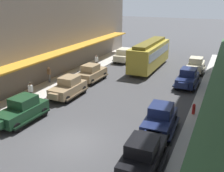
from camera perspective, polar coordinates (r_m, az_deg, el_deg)
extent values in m
plane|color=#424244|center=(16.74, -8.75, -12.08)|extent=(200.00, 200.00, 0.00)
cube|color=#335933|center=(13.09, 22.10, -7.83)|extent=(1.80, 54.00, 0.16)
cube|color=#997F5B|center=(23.51, -9.67, -0.66)|extent=(1.72, 3.91, 0.80)
cube|color=#997F5B|center=(23.46, -9.43, 1.25)|extent=(1.45, 1.71, 0.70)
cube|color=#8C9EA8|center=(23.46, -9.43, 1.25)|extent=(1.38, 1.67, 0.42)
cube|color=#997F5B|center=(21.90, -12.79, -2.25)|extent=(0.94, 0.37, 0.52)
cube|color=#4C3F2D|center=(23.12, -7.67, -1.74)|extent=(0.26, 3.51, 0.12)
cube|color=#4C3F2D|center=(24.15, -11.49, -1.04)|extent=(0.26, 3.51, 0.12)
cylinder|color=black|center=(22.18, -9.85, -3.02)|extent=(0.22, 0.68, 0.68)
cylinder|color=black|center=(23.09, -13.17, -2.34)|extent=(0.22, 0.68, 0.68)
cylinder|color=black|center=(24.30, -6.24, -0.82)|extent=(0.22, 0.68, 0.68)
cylinder|color=black|center=(25.14, -9.40, -0.29)|extent=(0.22, 0.68, 0.68)
cube|color=beige|center=(35.87, 2.70, 6.53)|extent=(1.74, 3.92, 0.80)
cube|color=beige|center=(35.48, 2.57, 7.63)|extent=(1.46, 1.71, 0.70)
cube|color=#8C9EA8|center=(35.48, 2.57, 7.63)|extent=(1.38, 1.68, 0.42)
cube|color=beige|center=(37.80, 3.89, 7.25)|extent=(0.94, 0.37, 0.52)
cube|color=#6D6856|center=(36.28, 1.29, 6.18)|extent=(0.27, 3.51, 0.12)
cube|color=#6D6856|center=(35.61, 4.12, 5.88)|extent=(0.27, 3.51, 0.12)
cylinder|color=black|center=(37.48, 2.30, 6.47)|extent=(0.23, 0.68, 0.68)
cylinder|color=black|center=(36.93, 4.64, 6.23)|extent=(0.23, 0.68, 0.68)
cylinder|color=black|center=(35.03, 0.64, 5.57)|extent=(0.23, 0.68, 0.68)
cylinder|color=black|center=(34.44, 3.11, 5.30)|extent=(0.23, 0.68, 0.68)
cube|color=#193D23|center=(19.76, -19.25, -5.47)|extent=(1.83, 3.96, 0.80)
cube|color=#193D23|center=(19.63, -18.98, -3.22)|extent=(1.50, 1.75, 0.70)
cube|color=#8C9EA8|center=(19.63, -18.98, -3.22)|extent=(1.42, 1.71, 0.42)
cube|color=black|center=(19.26, -17.14, -6.93)|extent=(0.36, 3.52, 0.12)
cube|color=black|center=(20.54, -21.04, -5.72)|extent=(0.36, 3.52, 0.12)
cylinder|color=black|center=(18.56, -20.32, -8.63)|extent=(0.24, 0.69, 0.68)
cylinder|color=black|center=(20.28, -14.80, -5.59)|extent=(0.24, 0.69, 0.68)
cylinder|color=black|center=(21.31, -18.10, -4.68)|extent=(0.24, 0.69, 0.68)
cube|color=beige|center=(32.39, 18.01, 4.20)|extent=(1.73, 3.91, 0.80)
cube|color=beige|center=(31.97, 18.09, 5.40)|extent=(1.45, 1.71, 0.70)
cube|color=#8C9EA8|center=(31.97, 18.09, 5.40)|extent=(1.38, 1.68, 0.42)
cube|color=beige|center=(34.44, 18.45, 5.10)|extent=(0.94, 0.37, 0.52)
cube|color=#6D6856|center=(32.57, 16.30, 3.87)|extent=(0.27, 3.51, 0.12)
cube|color=#6D6856|center=(32.40, 19.61, 3.44)|extent=(0.27, 3.51, 0.12)
cylinder|color=black|center=(33.89, 16.87, 4.26)|extent=(0.23, 0.68, 0.68)
cylinder|color=black|center=(33.75, 19.58, 3.91)|extent=(0.23, 0.68, 0.68)
cylinder|color=black|center=(31.27, 16.16, 3.10)|extent=(0.23, 0.68, 0.68)
cylinder|color=black|center=(31.11, 19.10, 2.72)|extent=(0.23, 0.68, 0.68)
cube|color=#19234C|center=(26.87, 16.31, 1.37)|extent=(1.79, 3.94, 0.80)
cube|color=#19234C|center=(26.89, 16.56, 3.04)|extent=(1.48, 1.73, 0.70)
cube|color=#8C9EA8|center=(26.89, 16.56, 3.04)|extent=(1.41, 1.70, 0.42)
cube|color=#19234C|center=(24.85, 15.44, 0.13)|extent=(0.94, 0.38, 0.52)
cube|color=black|center=(26.84, 18.24, 0.43)|extent=(0.32, 3.51, 0.12)
cube|color=black|center=(27.12, 14.28, 1.01)|extent=(0.32, 3.51, 0.12)
cylinder|color=black|center=(25.60, 17.45, -0.58)|extent=(0.24, 0.68, 0.68)
cylinder|color=black|center=(25.84, 13.93, -0.06)|extent=(0.24, 0.68, 0.68)
cylinder|color=black|center=(28.17, 18.35, 1.13)|extent=(0.24, 0.68, 0.68)
cylinder|color=black|center=(28.40, 15.14, 1.59)|extent=(0.24, 0.68, 0.68)
cube|color=black|center=(14.05, 6.92, -15.15)|extent=(1.81, 3.95, 0.80)
cube|color=black|center=(13.44, 6.74, -13.07)|extent=(1.49, 1.74, 0.70)
cube|color=#8C9EA8|center=(13.44, 6.74, -13.07)|extent=(1.42, 1.70, 0.42)
cube|color=black|center=(15.78, 9.14, -10.87)|extent=(0.94, 0.39, 0.52)
cube|color=black|center=(14.46, 3.12, -15.45)|extent=(0.34, 3.52, 0.12)
cube|color=black|center=(14.07, 10.75, -16.93)|extent=(0.34, 3.52, 0.12)
cylinder|color=black|center=(15.55, 5.38, -13.12)|extent=(0.24, 0.69, 0.68)
cylinder|color=black|center=(15.24, 11.35, -14.19)|extent=(0.24, 0.69, 0.68)
cube|color=#997F5B|center=(27.68, -4.45, 2.63)|extent=(1.81, 3.95, 0.80)
cube|color=#997F5B|center=(27.27, -4.76, 4.00)|extent=(1.49, 1.74, 0.70)
cube|color=#8C9EA8|center=(27.27, -4.76, 4.00)|extent=(1.41, 1.70, 0.42)
cube|color=#997F5B|center=(29.45, -2.36, 3.80)|extent=(0.94, 0.39, 0.52)
cube|color=#4C3F2D|center=(28.25, -6.10, 2.24)|extent=(0.34, 3.52, 0.12)
cube|color=#4C3F2D|center=(27.33, -2.72, 1.74)|extent=(0.34, 3.52, 0.12)
cylinder|color=black|center=(29.32, -4.45, 2.77)|extent=(0.24, 0.69, 0.68)
cylinder|color=black|center=(28.56, -1.65, 2.37)|extent=(0.24, 0.69, 0.68)
cylinder|color=black|center=(27.11, -7.36, 1.28)|extent=(0.24, 0.69, 0.68)
cylinder|color=black|center=(26.29, -4.41, 0.81)|extent=(0.24, 0.69, 0.68)
cube|color=#19234C|center=(17.62, 10.48, -7.73)|extent=(1.83, 3.95, 0.80)
cube|color=#19234C|center=(17.52, 10.81, -5.20)|extent=(1.50, 1.75, 0.70)
cube|color=#8C9EA8|center=(17.52, 10.81, -5.20)|extent=(1.42, 1.71, 0.42)
cube|color=#19234C|center=(15.76, 8.76, -10.88)|extent=(0.95, 0.39, 0.52)
cube|color=black|center=(17.64, 13.46, -9.12)|extent=(0.36, 3.52, 0.12)
cube|color=black|center=(17.95, 7.43, -8.18)|extent=(0.36, 3.52, 0.12)
cylinder|color=black|center=(16.51, 12.12, -11.42)|extent=(0.24, 0.69, 0.68)
cylinder|color=black|center=(16.80, 6.63, -10.51)|extent=(0.24, 0.69, 0.68)
cylinder|color=black|center=(18.89, 13.73, -7.40)|extent=(0.24, 0.69, 0.68)
cylinder|color=black|center=(19.15, 8.94, -6.69)|extent=(0.24, 0.69, 0.68)
cube|color=gold|center=(32.42, 8.32, 6.80)|extent=(2.57, 9.62, 2.70)
cube|color=brown|center=(32.12, 8.46, 9.46)|extent=(1.56, 8.65, 0.36)
cube|color=#8C9EA8|center=(32.32, 8.36, 7.62)|extent=(2.59, 8.85, 0.95)
cube|color=black|center=(35.47, 9.57, 5.24)|extent=(2.01, 1.21, 0.40)
cube|color=black|center=(30.13, 6.58, 2.88)|extent=(2.01, 1.21, 0.40)
cylinder|color=#B21E19|center=(20.60, 17.60, -4.98)|extent=(0.24, 0.24, 0.70)
sphere|color=#B21E19|center=(20.46, 17.70, -4.03)|extent=(0.20, 0.20, 0.20)
cylinder|color=slate|center=(17.78, 22.54, -9.34)|extent=(0.24, 0.24, 0.85)
cube|color=#3F598C|center=(17.47, 22.83, -7.30)|extent=(0.36, 0.22, 0.56)
sphere|color=#9E7051|center=(17.31, 23.00, -6.11)|extent=(0.22, 0.22, 0.22)
cylinder|color=black|center=(17.26, 23.06, -5.75)|extent=(0.28, 0.28, 0.04)
cylinder|color=slate|center=(27.54, -13.65, 1.68)|extent=(0.24, 0.24, 0.85)
cube|color=#8C6647|center=(27.34, -13.76, 3.09)|extent=(0.36, 0.22, 0.56)
sphere|color=tan|center=(27.24, -13.83, 3.90)|extent=(0.22, 0.22, 0.22)
cylinder|color=#4C4238|center=(32.13, -3.40, 4.70)|extent=(0.24, 0.24, 0.85)
cube|color=white|center=(31.96, -3.43, 5.92)|extent=(0.36, 0.22, 0.56)
sphere|color=brown|center=(31.87, -3.44, 6.62)|extent=(0.22, 0.22, 0.22)
cylinder|color=#2D2D33|center=(23.04, -17.39, -2.15)|extent=(0.24, 0.24, 0.85)
cube|color=white|center=(22.80, -17.57, -0.50)|extent=(0.36, 0.22, 0.56)
sphere|color=#9E7051|center=(22.68, -17.67, 0.45)|extent=(0.22, 0.22, 0.22)
cylinder|color=black|center=(22.64, -17.70, 0.74)|extent=(0.28, 0.28, 0.04)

